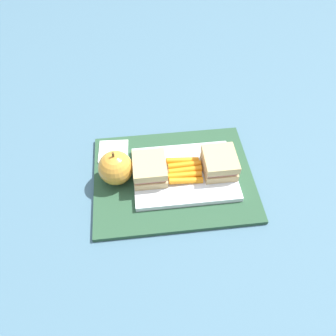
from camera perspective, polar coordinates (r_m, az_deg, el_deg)
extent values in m
plane|color=#42667A|center=(0.78, 0.92, -1.87)|extent=(2.40, 2.40, 0.00)
cube|color=#284C33|center=(0.77, 0.92, -1.65)|extent=(0.36, 0.28, 0.01)
cube|color=white|center=(0.77, 2.78, -0.98)|extent=(0.23, 0.17, 0.01)
cube|color=tan|center=(0.77, 8.59, 0.24)|extent=(0.07, 0.08, 0.02)
cube|color=pink|center=(0.76, 8.70, 0.87)|extent=(0.07, 0.07, 0.01)
cube|color=tan|center=(0.75, 8.82, 1.51)|extent=(0.07, 0.08, 0.02)
cube|color=tan|center=(0.75, -3.08, -0.80)|extent=(0.07, 0.08, 0.02)
cube|color=pink|center=(0.74, -3.12, -0.18)|extent=(0.07, 0.07, 0.01)
cube|color=tan|center=(0.73, -3.16, 0.46)|extent=(0.07, 0.08, 0.02)
cylinder|color=orange|center=(0.78, 2.45, 1.30)|extent=(0.08, 0.01, 0.02)
cylinder|color=orange|center=(0.77, 2.80, 0.53)|extent=(0.08, 0.01, 0.02)
cylinder|color=orange|center=(0.76, 2.93, -0.34)|extent=(0.08, 0.01, 0.02)
cylinder|color=orange|center=(0.75, 2.86, -1.21)|extent=(0.08, 0.01, 0.01)
cylinder|color=orange|center=(0.74, 3.03, -2.15)|extent=(0.08, 0.01, 0.02)
sphere|color=gold|center=(0.74, -8.85, 0.02)|extent=(0.08, 0.08, 0.08)
cylinder|color=brown|center=(0.71, -9.26, 2.21)|extent=(0.01, 0.01, 0.01)
cube|color=white|center=(0.83, -9.21, 2.83)|extent=(0.07, 0.07, 0.00)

